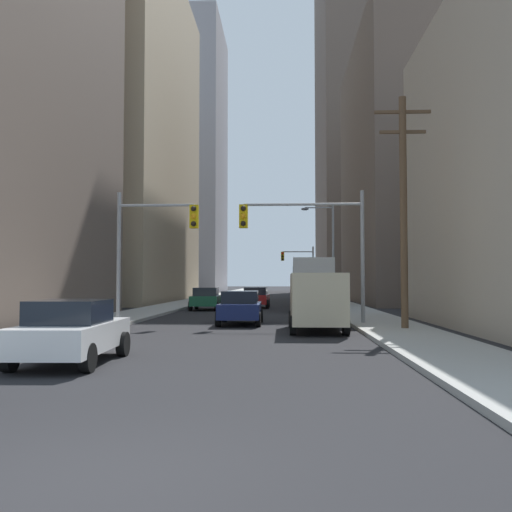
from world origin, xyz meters
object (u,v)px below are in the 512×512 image
city_bus (311,282)px  traffic_signal_near_right (307,233)px  sedan_red (256,297)px  cargo_van_beige (317,298)px  sedan_white (71,331)px  traffic_signal_far_right (299,263)px  traffic_signal_near_left (153,235)px  sedan_green (206,299)px  sedan_navy (240,307)px

city_bus → traffic_signal_near_right: traffic_signal_near_right is taller
sedan_red → cargo_van_beige: bearing=-80.2°
sedan_white → traffic_signal_far_right: size_ratio=0.71×
cargo_van_beige → traffic_signal_near_left: size_ratio=0.87×
city_bus → sedan_green: (-7.20, -1.40, -1.16)m
city_bus → traffic_signal_near_right: bearing=-93.4°
sedan_navy → sedan_green: size_ratio=0.99×
city_bus → sedan_navy: size_ratio=2.73×
traffic_signal_near_left → city_bus: bearing=61.9°
sedan_red → sedan_white: bearing=-96.3°
sedan_navy → traffic_signal_near_right: 4.53m
sedan_white → cargo_van_beige: bearing=54.6°
sedan_green → sedan_red: same height
sedan_green → traffic_signal_near_left: size_ratio=0.71×
cargo_van_beige → sedan_green: bearing=112.2°
sedan_white → sedan_red: bearing=83.7°
sedan_navy → sedan_green: 13.20m
cargo_van_beige → sedan_red: bearing=99.8°
traffic_signal_near_right → traffic_signal_far_right: (0.81, 41.19, -0.08)m
city_bus → cargo_van_beige: city_bus is taller
sedan_navy → sedan_green: (-3.31, 12.78, 0.00)m
sedan_navy → traffic_signal_near_right: traffic_signal_near_right is taller
city_bus → sedan_green: bearing=-169.0°
sedan_white → city_bus: bearing=75.1°
traffic_signal_far_right → sedan_white: bearing=-97.5°
city_bus → sedan_red: size_ratio=2.71×
traffic_signal_far_right → traffic_signal_near_left: bearing=-100.7°
traffic_signal_near_left → traffic_signal_near_right: bearing=0.0°
cargo_van_beige → sedan_red: 19.32m
sedan_green → traffic_signal_far_right: bearing=75.7°
cargo_van_beige → sedan_green: 17.39m
sedan_white → traffic_signal_near_left: traffic_signal_near_left is taller
traffic_signal_near_left → traffic_signal_far_right: size_ratio=1.00×
sedan_green → traffic_signal_near_right: (6.33, -13.22, 3.35)m
sedan_green → traffic_signal_near_right: bearing=-64.4°
sedan_white → sedan_navy: 12.70m
sedan_navy → traffic_signal_far_right: bearing=84.6°
cargo_van_beige → traffic_signal_near_right: (-0.23, 2.88, 2.84)m
sedan_green → traffic_signal_near_right: traffic_signal_near_right is taller
sedan_red → traffic_signal_near_left: (-3.88, -16.15, 3.27)m
traffic_signal_near_left → traffic_signal_far_right: bearing=79.3°
sedan_red → traffic_signal_near_right: 16.78m
city_bus → sedan_navy: bearing=-105.3°
traffic_signal_near_left → traffic_signal_far_right: 41.92m
cargo_van_beige → traffic_signal_far_right: bearing=89.2°
cargo_van_beige → traffic_signal_far_right: size_ratio=0.87×
cargo_van_beige → city_bus: bearing=87.9°
traffic_signal_near_right → sedan_white: bearing=-117.4°
city_bus → traffic_signal_near_left: 16.71m
sedan_navy → traffic_signal_near_right: (3.02, -0.44, 3.35)m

